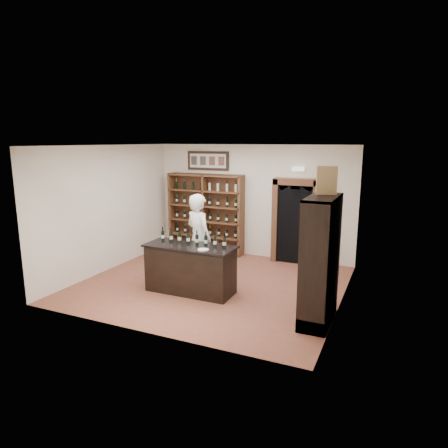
{
  "coord_description": "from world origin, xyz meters",
  "views": [
    {
      "loc": [
        3.66,
        -7.51,
        3.1
      ],
      "look_at": [
        0.16,
        0.3,
        1.31
      ],
      "focal_mm": 32.0,
      "sensor_mm": 36.0,
      "label": 1
    }
  ],
  "objects": [
    {
      "name": "counter_bottle_3",
      "position": [
        -0.3,
        -0.49,
        1.11
      ],
      "size": [
        0.07,
        0.07,
        0.3
      ],
      "color": "black",
      "rests_on": "tasting_counter"
    },
    {
      "name": "counter_bottle_0",
      "position": [
        -0.92,
        -0.49,
        1.11
      ],
      "size": [
        0.07,
        0.07,
        0.3
      ],
      "color": "black",
      "rests_on": "tasting_counter"
    },
    {
      "name": "arched_doorway",
      "position": [
        1.25,
        2.33,
        1.14
      ],
      "size": [
        1.17,
        0.35,
        2.17
      ],
      "color": "black",
      "rests_on": "ground"
    },
    {
      "name": "plate",
      "position": [
        0.21,
        -0.81,
        1.01
      ],
      "size": [
        0.22,
        0.22,
        0.02
      ],
      "primitive_type": "cylinder",
      "color": "beige",
      "rests_on": "tasting_counter"
    },
    {
      "name": "emergency_light",
      "position": [
        1.25,
        2.42,
        2.4
      ],
      "size": [
        0.3,
        0.1,
        0.1
      ],
      "primitive_type": "cube",
      "color": "white",
      "rests_on": "wall_back"
    },
    {
      "name": "wine_shelf",
      "position": [
        -1.3,
        2.33,
        1.1
      ],
      "size": [
        2.2,
        0.38,
        2.2
      ],
      "color": "brown",
      "rests_on": "ground"
    },
    {
      "name": "counter_bottle_2",
      "position": [
        -0.51,
        -0.49,
        1.11
      ],
      "size": [
        0.07,
        0.07,
        0.3
      ],
      "color": "black",
      "rests_on": "tasting_counter"
    },
    {
      "name": "framed_picture",
      "position": [
        -1.3,
        2.47,
        2.55
      ],
      "size": [
        1.25,
        0.04,
        0.52
      ],
      "primitive_type": "cube",
      "color": "black",
      "rests_on": "wall_back"
    },
    {
      "name": "shopkeeper",
      "position": [
        -0.31,
        0.0,
        0.99
      ],
      "size": [
        0.86,
        0.73,
        1.98
      ],
      "primitive_type": "imported",
      "rotation": [
        0.0,
        0.0,
        2.71
      ],
      "color": "white",
      "rests_on": "ground"
    },
    {
      "name": "counter_bottle_1",
      "position": [
        -0.71,
        -0.49,
        1.11
      ],
      "size": [
        0.07,
        0.07,
        0.3
      ],
      "color": "black",
      "rests_on": "tasting_counter"
    },
    {
      "name": "floor",
      "position": [
        0.0,
        0.0,
        0.0
      ],
      "size": [
        5.5,
        5.5,
        0.0
      ],
      "primitive_type": "plane",
      "color": "brown",
      "rests_on": "ground"
    },
    {
      "name": "side_cabinet",
      "position": [
        2.52,
        -0.9,
        0.75
      ],
      "size": [
        0.48,
        1.2,
        2.2
      ],
      "color": "black",
      "rests_on": "ground"
    },
    {
      "name": "tasting_counter",
      "position": [
        -0.2,
        -0.6,
        0.49
      ],
      "size": [
        1.88,
        0.78,
        1.0
      ],
      "color": "black",
      "rests_on": "ground"
    },
    {
      "name": "wall_left",
      "position": [
        -2.75,
        0.0,
        1.5
      ],
      "size": [
        0.04,
        5.0,
        3.0
      ],
      "primitive_type": "cube",
      "color": "silver",
      "rests_on": "ground"
    },
    {
      "name": "ceiling",
      "position": [
        0.0,
        0.0,
        3.0
      ],
      "size": [
        5.5,
        5.5,
        0.0
      ],
      "primitive_type": "plane",
      "rotation": [
        3.14,
        0.0,
        0.0
      ],
      "color": "white",
      "rests_on": "wall_back"
    },
    {
      "name": "counter_bottle_7",
      "position": [
        0.52,
        -0.49,
        1.11
      ],
      "size": [
        0.07,
        0.07,
        0.3
      ],
      "color": "black",
      "rests_on": "tasting_counter"
    },
    {
      "name": "wine_crate",
      "position": [
        2.48,
        -0.62,
        2.44
      ],
      "size": [
        0.36,
        0.22,
        0.48
      ],
      "primitive_type": "cube",
      "rotation": [
        0.0,
        0.0,
        0.26
      ],
      "color": "tan",
      "rests_on": "side_cabinet"
    },
    {
      "name": "wall_back",
      "position": [
        0.0,
        2.5,
        1.5
      ],
      "size": [
        5.5,
        0.04,
        3.0
      ],
      "primitive_type": "cube",
      "color": "silver",
      "rests_on": "ground"
    },
    {
      "name": "counter_bottle_5",
      "position": [
        0.11,
        -0.49,
        1.11
      ],
      "size": [
        0.07,
        0.07,
        0.3
      ],
      "color": "black",
      "rests_on": "tasting_counter"
    },
    {
      "name": "counter_bottle_6",
      "position": [
        0.31,
        -0.49,
        1.11
      ],
      "size": [
        0.07,
        0.07,
        0.3
      ],
      "color": "black",
      "rests_on": "tasting_counter"
    },
    {
      "name": "wall_right",
      "position": [
        2.75,
        0.0,
        1.5
      ],
      "size": [
        0.04,
        5.0,
        3.0
      ],
      "primitive_type": "cube",
      "color": "silver",
      "rests_on": "ground"
    },
    {
      "name": "counter_bottle_4",
      "position": [
        -0.1,
        -0.49,
        1.11
      ],
      "size": [
        0.07,
        0.07,
        0.3
      ],
      "color": "black",
      "rests_on": "tasting_counter"
    }
  ]
}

